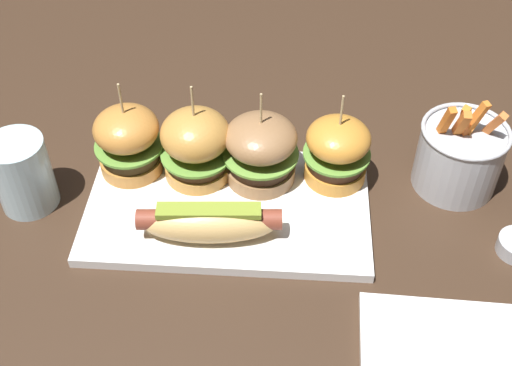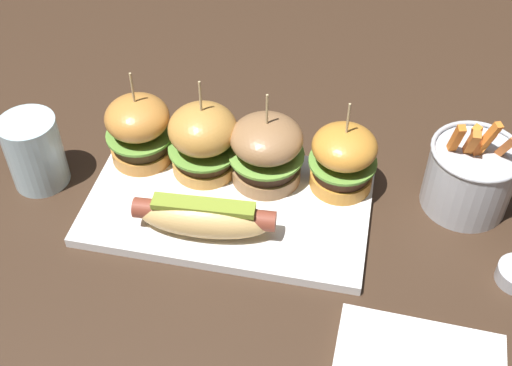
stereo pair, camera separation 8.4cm
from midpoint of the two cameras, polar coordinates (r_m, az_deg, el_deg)
ground_plane at (r=0.89m, az=-5.13°, el=-2.51°), size 3.00×3.00×0.00m
platter_main at (r=0.88m, az=-5.16°, el=-2.20°), size 0.37×0.22×0.01m
hot_dog at (r=0.82m, az=-6.96°, el=-3.45°), size 0.18×0.07×0.05m
slider_far_left at (r=0.91m, az=-13.55°, el=3.44°), size 0.09×0.09×0.14m
slider_center_left at (r=0.89m, az=-7.90°, el=3.15°), size 0.10×0.10×0.15m
slider_center_right at (r=0.88m, az=-2.34°, el=2.74°), size 0.10×0.10×0.14m
slider_far_right at (r=0.88m, az=4.28°, el=2.66°), size 0.09×0.09×0.14m
fries_bucket at (r=0.92m, az=14.60°, el=2.18°), size 0.12×0.12×0.14m
water_glass at (r=0.93m, az=-21.93°, el=0.65°), size 0.08×0.08×0.10m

